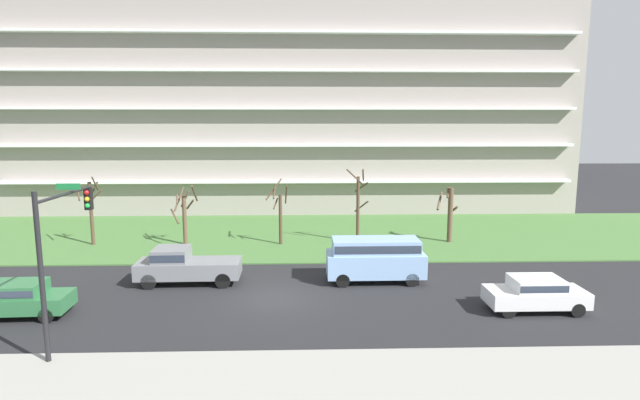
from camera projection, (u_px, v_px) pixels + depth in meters
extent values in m
plane|color=#232326|center=(275.00, 298.00, 24.66)|extent=(160.00, 160.00, 0.00)
cube|color=#99968E|center=(261.00, 379.00, 16.75)|extent=(80.00, 4.00, 0.15)
cube|color=#477238|center=(286.00, 235.00, 38.49)|extent=(80.00, 16.00, 0.08)
cube|color=#9E938C|center=(290.00, 110.00, 50.85)|extent=(53.44, 12.01, 19.48)
cube|color=white|center=(288.00, 181.00, 45.46)|extent=(51.30, 0.90, 0.24)
cube|color=white|center=(288.00, 145.00, 44.97)|extent=(51.30, 0.90, 0.24)
cube|color=white|center=(288.00, 108.00, 44.47)|extent=(51.30, 0.90, 0.24)
cube|color=white|center=(287.00, 70.00, 43.98)|extent=(51.30, 0.90, 0.24)
cube|color=white|center=(287.00, 32.00, 43.48)|extent=(51.30, 0.90, 0.24)
cylinder|color=#4C3828|center=(91.00, 214.00, 34.92)|extent=(0.24, 0.24, 4.47)
cylinder|color=#4C3828|center=(78.00, 193.00, 34.36)|extent=(0.75, 1.39, 0.96)
cylinder|color=#4C3828|center=(93.00, 198.00, 35.33)|extent=(1.22, 0.17, 1.14)
cylinder|color=#4C3828|center=(90.00, 200.00, 34.96)|extent=(0.51, 0.39, 0.73)
cylinder|color=#4C3828|center=(92.00, 193.00, 35.11)|extent=(0.91, 0.14, 1.68)
cylinder|color=#4C3828|center=(95.00, 183.00, 34.60)|extent=(0.14, 0.88, 1.03)
cylinder|color=brown|center=(185.00, 221.00, 35.09)|extent=(0.28, 0.28, 3.50)
cylinder|color=brown|center=(179.00, 199.00, 35.09)|extent=(0.64, 0.94, 1.62)
cylinder|color=brown|center=(185.00, 199.00, 35.15)|extent=(0.69, 0.19, 1.16)
cylinder|color=brown|center=(195.00, 193.00, 34.83)|extent=(0.14, 1.58, 1.33)
cylinder|color=brown|center=(177.00, 199.00, 34.74)|extent=(0.36, 0.95, 0.59)
cylinder|color=brown|center=(190.00, 204.00, 35.25)|extent=(0.78, 0.87, 0.83)
cylinder|color=brown|center=(175.00, 216.00, 34.66)|extent=(0.87, 1.26, 0.88)
cylinder|color=#4C3828|center=(281.00, 220.00, 35.17)|extent=(0.23, 0.23, 3.55)
cylinder|color=#4C3828|center=(274.00, 193.00, 34.91)|extent=(0.19, 0.89, 0.71)
cylinder|color=#4C3828|center=(286.00, 195.00, 34.97)|extent=(0.25, 0.91, 1.38)
cylinder|color=#4C3828|center=(276.00, 204.00, 35.10)|extent=(0.36, 0.76, 0.73)
cylinder|color=#4C3828|center=(274.00, 189.00, 35.35)|extent=(1.16, 1.08, 1.44)
cylinder|color=#4C3828|center=(358.00, 210.00, 35.55)|extent=(0.23, 0.23, 4.77)
cylinder|color=#4C3828|center=(362.00, 206.00, 35.96)|extent=(0.98, 0.73, 0.91)
cylinder|color=#4C3828|center=(362.00, 187.00, 35.72)|extent=(0.93, 0.69, 0.77)
cylinder|color=#4C3828|center=(355.00, 177.00, 34.64)|extent=(1.17, 0.72, 1.07)
cylinder|color=#4C3828|center=(363.00, 175.00, 35.12)|extent=(0.23, 0.76, 0.91)
cylinder|color=brown|center=(450.00, 216.00, 35.80)|extent=(0.36, 0.36, 3.95)
cylinder|color=brown|center=(454.00, 209.00, 35.87)|extent=(0.44, 0.78, 0.61)
cylinder|color=brown|center=(448.00, 193.00, 35.60)|extent=(0.30, 0.61, 0.76)
cylinder|color=brown|center=(440.00, 201.00, 35.93)|extent=(0.81, 1.56, 1.14)
cube|color=white|center=(535.00, 297.00, 22.95)|extent=(4.40, 1.81, 0.70)
cube|color=white|center=(536.00, 283.00, 22.85)|extent=(2.20, 1.66, 0.55)
cube|color=#2D3847|center=(536.00, 283.00, 22.85)|extent=(2.16, 1.69, 0.30)
cylinder|color=black|center=(560.00, 298.00, 23.83)|extent=(0.64, 0.22, 0.64)
cylinder|color=black|center=(577.00, 310.00, 22.27)|extent=(0.64, 0.22, 0.64)
cylinder|color=black|center=(495.00, 298.00, 23.74)|extent=(0.64, 0.22, 0.64)
cylinder|color=black|center=(508.00, 311.00, 22.18)|extent=(0.64, 0.22, 0.64)
cube|color=#8CB2E0|center=(375.00, 264.00, 27.14)|extent=(5.21, 2.03, 1.25)
cube|color=#8CB2E0|center=(376.00, 246.00, 26.99)|extent=(4.61, 1.87, 0.75)
cube|color=#2D3847|center=(376.00, 246.00, 26.99)|extent=(4.52, 1.91, 0.41)
cylinder|color=black|center=(343.00, 281.00, 26.29)|extent=(0.72, 0.22, 0.72)
cylinder|color=black|center=(340.00, 271.00, 28.05)|extent=(0.72, 0.22, 0.72)
cylinder|color=black|center=(412.00, 280.00, 26.42)|extent=(0.72, 0.22, 0.72)
cylinder|color=black|center=(405.00, 270.00, 28.18)|extent=(0.72, 0.22, 0.72)
cube|color=slate|center=(189.00, 268.00, 26.87)|extent=(5.43, 2.09, 0.85)
cube|color=slate|center=(171.00, 254.00, 26.71)|extent=(1.83, 1.87, 0.70)
cube|color=#2D3847|center=(171.00, 254.00, 26.71)|extent=(1.80, 1.91, 0.38)
cylinder|color=black|center=(149.00, 282.00, 25.96)|extent=(0.80, 0.23, 0.80)
cylinder|color=black|center=(158.00, 272.00, 27.72)|extent=(0.80, 0.23, 0.80)
cylinder|color=black|center=(223.00, 281.00, 26.14)|extent=(0.80, 0.23, 0.80)
cylinder|color=black|center=(227.00, 271.00, 27.90)|extent=(0.80, 0.23, 0.80)
cube|color=#2D6B3D|center=(18.00, 302.00, 22.25)|extent=(4.47, 1.97, 0.70)
cube|color=#2D6B3D|center=(17.00, 289.00, 22.15)|extent=(2.26, 1.74, 0.55)
cube|color=#2D3847|center=(17.00, 289.00, 22.15)|extent=(2.22, 1.78, 0.30)
cylinder|color=black|center=(62.00, 303.00, 23.19)|extent=(0.65, 0.25, 0.64)
cylinder|color=black|center=(46.00, 316.00, 21.63)|extent=(0.65, 0.25, 0.64)
cylinder|color=black|center=(42.00, 280.00, 17.44)|extent=(0.18, 0.18, 6.21)
cylinder|color=black|center=(66.00, 194.00, 19.25)|extent=(0.12, 4.49, 0.12)
cube|color=black|center=(89.00, 199.00, 21.25)|extent=(0.28, 0.28, 0.90)
sphere|color=red|center=(87.00, 193.00, 21.05)|extent=(0.20, 0.20, 0.20)
sphere|color=#F2A519|center=(87.00, 199.00, 21.10)|extent=(0.20, 0.20, 0.20)
sphere|color=green|center=(87.00, 206.00, 21.14)|extent=(0.20, 0.20, 0.20)
cube|color=#197238|center=(68.00, 187.00, 19.43)|extent=(0.90, 0.04, 0.24)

